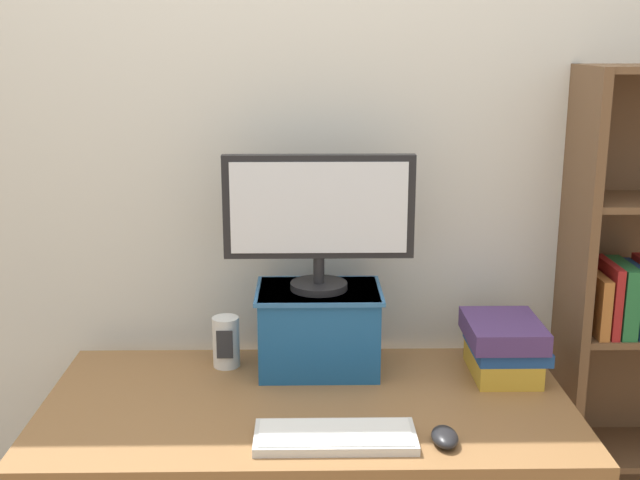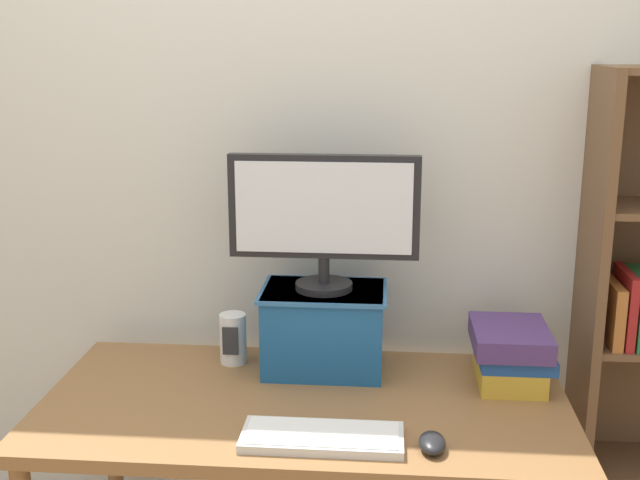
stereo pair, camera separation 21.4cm
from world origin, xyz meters
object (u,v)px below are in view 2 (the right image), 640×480
at_px(book_stack, 511,353).
at_px(desk_speaker, 233,338).
at_px(desk, 305,425).
at_px(riser_box, 324,327).
at_px(computer_mouse, 432,443).
at_px(computer_monitor, 324,214).
at_px(keyboard, 322,437).

xyz_separation_m(book_stack, desk_speaker, (-0.81, 0.07, -0.01)).
xyz_separation_m(desk, book_stack, (0.57, 0.17, 0.16)).
relative_size(riser_box, computer_mouse, 3.50).
bearing_deg(riser_box, computer_monitor, -90.00).
bearing_deg(riser_box, desk_speaker, 175.64).
bearing_deg(computer_monitor, desk, -98.96).
xyz_separation_m(computer_monitor, computer_mouse, (0.30, -0.46, -0.45)).
height_order(riser_box, computer_monitor, computer_monitor).
bearing_deg(desk_speaker, book_stack, -5.09).
bearing_deg(desk_speaker, riser_box, -4.36).
bearing_deg(book_stack, desk_speaker, 174.91).
xyz_separation_m(computer_mouse, book_stack, (0.24, 0.41, 0.07)).
relative_size(riser_box, computer_monitor, 0.67).
xyz_separation_m(desk, keyboard, (0.07, -0.23, 0.09)).
xyz_separation_m(computer_monitor, book_stack, (0.53, -0.05, -0.38)).
bearing_deg(computer_mouse, desk_speaker, 139.74).
distance_m(computer_mouse, desk_speaker, 0.75).
distance_m(riser_box, computer_mouse, 0.56).
relative_size(computer_monitor, desk_speaker, 3.56).
height_order(riser_box, book_stack, riser_box).
height_order(computer_monitor, keyboard, computer_monitor).
height_order(keyboard, desk_speaker, desk_speaker).
relative_size(computer_mouse, book_stack, 0.39).
bearing_deg(desk_speaker, computer_mouse, -40.26).
bearing_deg(desk, riser_box, 81.11).
distance_m(riser_box, computer_monitor, 0.34).
distance_m(desk, desk_speaker, 0.37).
bearing_deg(computer_mouse, computer_monitor, 122.71).
xyz_separation_m(riser_box, keyboard, (0.03, -0.45, -0.12)).
distance_m(keyboard, desk_speaker, 0.56).
xyz_separation_m(computer_monitor, keyboard, (0.03, -0.44, -0.46)).
bearing_deg(desk_speaker, computer_monitor, -4.67).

